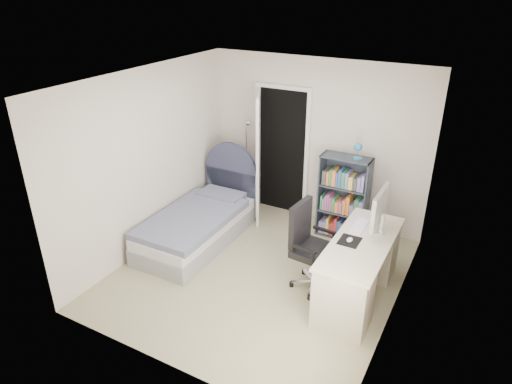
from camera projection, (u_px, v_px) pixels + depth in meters
The scene contains 8 objects.
room_shell at pixel (259, 186), 5.42m from camera, with size 3.50×3.70×2.60m.
door at pixel (267, 153), 7.04m from camera, with size 0.92×0.76×2.06m.
bed at pixel (200, 222), 6.62m from camera, with size 0.96×1.99×1.22m.
nightstand at pixel (228, 181), 7.70m from camera, with size 0.39×0.39×0.58m.
floor_lamp at pixel (247, 171), 7.52m from camera, with size 0.21×0.21×1.48m.
bookcase at pixel (343, 201), 6.57m from camera, with size 0.70×0.30×1.49m.
desk at pixel (359, 267), 5.35m from camera, with size 0.64×1.59×1.30m.
office_chair at pixel (309, 242), 5.50m from camera, with size 0.58×0.60×1.11m.
Camera 1 is at (2.32, -4.34, 3.52)m, focal length 32.00 mm.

